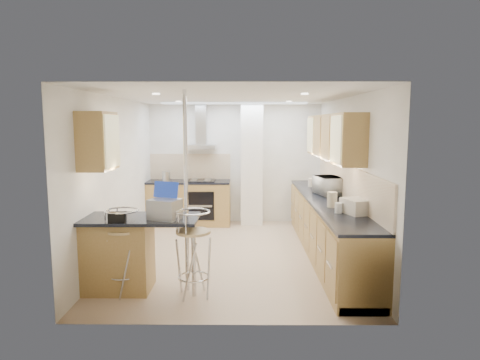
{
  "coord_description": "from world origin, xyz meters",
  "views": [
    {
      "loc": [
        0.17,
        -6.64,
        2.1
      ],
      "look_at": [
        0.12,
        0.2,
        1.19
      ],
      "focal_mm": 32.0,
      "sensor_mm": 36.0,
      "label": 1
    }
  ],
  "objects_px": {
    "bar_stool_near": "(123,251)",
    "bar_stool_end": "(194,253)",
    "laptop": "(165,209)",
    "microwave": "(329,186)",
    "bread_bin": "(357,206)"
  },
  "relations": [
    {
      "from": "bread_bin",
      "to": "bar_stool_near",
      "type": "bearing_deg",
      "value": 168.13
    },
    {
      "from": "laptop",
      "to": "microwave",
      "type": "bearing_deg",
      "value": 60.97
    },
    {
      "from": "laptop",
      "to": "bread_bin",
      "type": "xyz_separation_m",
      "value": [
        2.45,
        0.43,
        -0.04
      ]
    },
    {
      "from": "bar_stool_near",
      "to": "bread_bin",
      "type": "height_order",
      "value": "bread_bin"
    },
    {
      "from": "laptop",
      "to": "bar_stool_end",
      "type": "bearing_deg",
      "value": 7.41
    },
    {
      "from": "microwave",
      "to": "laptop",
      "type": "relative_size",
      "value": 1.54
    },
    {
      "from": "bar_stool_near",
      "to": "bar_stool_end",
      "type": "height_order",
      "value": "same"
    },
    {
      "from": "bar_stool_near",
      "to": "bar_stool_end",
      "type": "relative_size",
      "value": 1.0
    },
    {
      "from": "microwave",
      "to": "bar_stool_near",
      "type": "distance_m",
      "value": 3.53
    },
    {
      "from": "laptop",
      "to": "bar_stool_near",
      "type": "height_order",
      "value": "laptop"
    },
    {
      "from": "laptop",
      "to": "bread_bin",
      "type": "relative_size",
      "value": 0.96
    },
    {
      "from": "microwave",
      "to": "bread_bin",
      "type": "bearing_deg",
      "value": 169.16
    },
    {
      "from": "bar_stool_near",
      "to": "bread_bin",
      "type": "xyz_separation_m",
      "value": [
        2.96,
        0.45,
        0.48
      ]
    },
    {
      "from": "bar_stool_end",
      "to": "bread_bin",
      "type": "height_order",
      "value": "bread_bin"
    },
    {
      "from": "laptop",
      "to": "bar_stool_end",
      "type": "height_order",
      "value": "laptop"
    }
  ]
}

